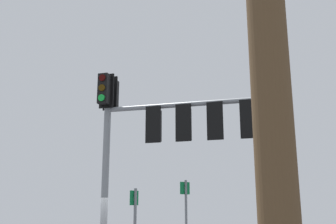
# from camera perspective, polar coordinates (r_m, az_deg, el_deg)

# --- Properties ---
(signal_mast_assembly) EXTENTS (2.85, 4.96, 6.10)m
(signal_mast_assembly) POSITION_cam_1_polar(r_m,az_deg,el_deg) (11.27, -1.85, -2.36)
(signal_mast_assembly) COLOR gray
(signal_mast_assembly) RESTS_ON ground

